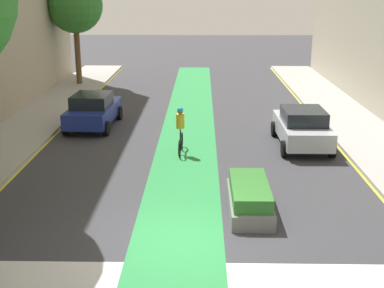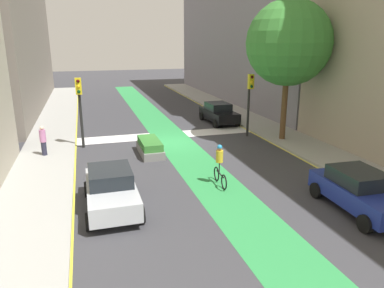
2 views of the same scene
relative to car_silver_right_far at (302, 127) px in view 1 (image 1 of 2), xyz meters
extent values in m
plane|color=#38383D|center=(-4.51, -8.40, -0.80)|extent=(120.00, 120.00, 0.00)
cube|color=#2D8C47|center=(-4.67, -8.40, -0.80)|extent=(2.40, 60.00, 0.01)
cube|color=silver|center=(-4.51, -10.40, -0.80)|extent=(12.00, 1.80, 0.01)
cube|color=#B2B7BF|center=(0.00, 0.05, -0.13)|extent=(1.81, 4.20, 0.70)
cube|color=black|center=(0.00, -0.15, 0.49)|extent=(1.61, 2.00, 0.55)
cylinder|color=black|center=(-0.90, 1.52, -0.48)|extent=(0.22, 0.64, 0.64)
cylinder|color=black|center=(0.90, 1.52, -0.48)|extent=(0.22, 0.64, 0.64)
cylinder|color=black|center=(-0.90, -1.42, -0.48)|extent=(0.22, 0.64, 0.64)
cylinder|color=black|center=(0.90, -1.42, -0.48)|extent=(0.22, 0.64, 0.64)
cube|color=navy|center=(-9.04, 2.92, -0.13)|extent=(1.96, 4.27, 0.70)
cube|color=black|center=(-9.05, 2.72, 0.49)|extent=(1.68, 2.06, 0.55)
cylinder|color=black|center=(-9.88, 4.42, -0.48)|extent=(0.25, 0.65, 0.64)
cylinder|color=black|center=(-8.09, 4.35, -0.48)|extent=(0.25, 0.65, 0.64)
cylinder|color=black|center=(-10.00, 1.49, -0.48)|extent=(0.25, 0.65, 0.64)
cylinder|color=black|center=(-8.20, 1.42, -0.48)|extent=(0.25, 0.65, 0.64)
torus|color=black|center=(-4.85, -0.47, -0.46)|extent=(0.09, 0.68, 0.68)
torus|color=black|center=(-4.89, -1.51, -0.46)|extent=(0.09, 0.68, 0.68)
cylinder|color=black|center=(-4.87, -0.99, -0.28)|extent=(0.10, 0.95, 0.06)
cylinder|color=black|center=(-4.87, -1.14, -0.01)|extent=(0.05, 0.05, 0.50)
cylinder|color=gold|center=(-4.87, -1.14, 0.51)|extent=(0.32, 0.32, 0.55)
sphere|color=#8C6647|center=(-4.87, -1.14, 0.90)|extent=(0.22, 0.22, 0.22)
sphere|color=#268CCC|center=(-4.87, -1.14, 0.94)|extent=(0.23, 0.23, 0.23)
cylinder|color=brown|center=(-12.10, 13.40, 1.23)|extent=(0.36, 0.36, 3.76)
sphere|color=#2D6B28|center=(-12.10, 13.40, 4.34)|extent=(3.52, 3.52, 3.52)
cube|color=slate|center=(-2.67, -6.48, -0.58)|extent=(1.17, 2.92, 0.45)
cube|color=#33722D|center=(-2.67, -6.48, -0.15)|extent=(1.05, 2.63, 0.40)
camera|label=1|loc=(-4.05, -20.42, 5.40)|focal=48.84mm
camera|label=2|loc=(0.69, 13.23, 5.50)|focal=33.84mm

